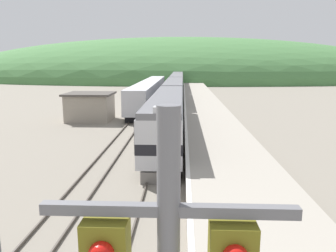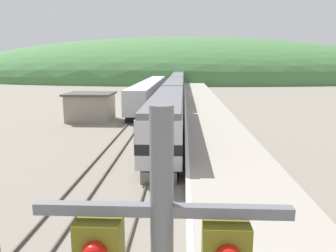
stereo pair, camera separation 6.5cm
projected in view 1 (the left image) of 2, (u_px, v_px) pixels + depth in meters
The scene contains 10 objects.
track_main at pixel (176, 96), 69.65m from camera, with size 1.52×180.00×0.16m.
track_siding at pixel (156, 95), 69.84m from camera, with size 1.52×180.00×0.16m.
platform at pixel (203, 106), 49.76m from camera, with size 5.69×140.00×1.14m.
distant_hills at pixel (180, 79), 137.58m from camera, with size 195.06×87.78×33.75m.
station_shed at pixel (90, 107), 40.49m from camera, with size 5.72×5.07×3.44m.
express_train_lead_car at pixel (167, 117), 29.35m from camera, with size 2.85×21.59×4.66m.
carriage_second at pixel (174, 93), 51.98m from camera, with size 2.84×22.35×4.30m.
carriage_third at pixel (177, 83), 74.75m from camera, with size 2.84×22.35×4.30m.
carriage_fourth at pixel (178, 78), 97.52m from camera, with size 2.84×22.35×4.30m.
siding_train at pixel (150, 92), 56.53m from camera, with size 2.90×38.15×3.92m.
Camera 1 is at (1.38, 0.40, 7.23)m, focal length 35.00 mm.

